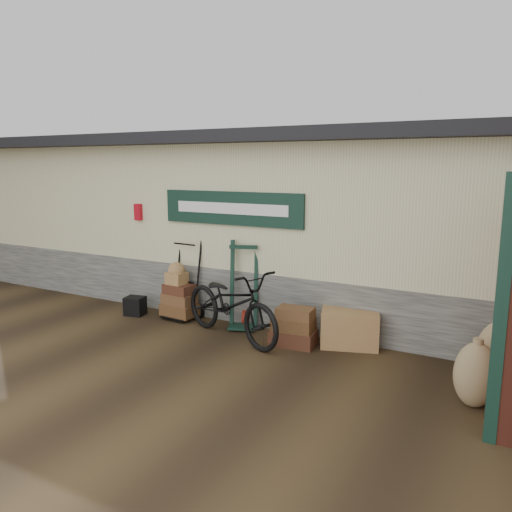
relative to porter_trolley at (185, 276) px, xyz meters
The scene contains 10 objects.
ground 1.64m from the porter_trolley, 35.62° to the right, with size 80.00×80.00×0.00m, color black.
station_building 2.39m from the porter_trolley, 57.95° to the left, with size 14.40×4.10×3.20m.
porter_trolley is the anchor object (origin of this frame).
green_barrow 1.18m from the porter_trolley, ahead, with size 0.52×0.44×1.44m, color black, non-canonical shape.
suitcase_stack 2.33m from the porter_trolley, ahead, with size 0.66×0.42×0.59m, color #3E2413, non-canonical shape.
wicker_hamper 3.04m from the porter_trolley, ahead, with size 0.83×0.54×0.54m, color brown.
black_trunk 1.10m from the porter_trolley, 157.58° to the right, with size 0.33×0.28×0.33m, color black.
bicycle 1.43m from the porter_trolley, 24.10° to the right, with size 2.14×0.75×1.24m, color black.
burlap_sack_left 5.10m from the porter_trolley, ahead, with size 0.56×0.47×0.90m, color olive.
burlap_sack_right 4.97m from the porter_trolley, 13.61° to the right, with size 0.47×0.39×0.75m, color olive.
Camera 1 is at (4.00, -6.02, 2.66)m, focal length 35.00 mm.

